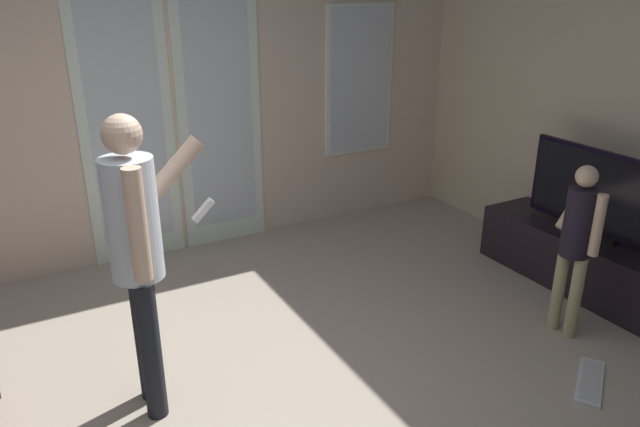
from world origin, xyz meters
name	(u,v)px	position (x,y,z in m)	size (l,w,h in m)	color
wall_back_with_doors	(111,92)	(0.09, 2.39, 1.33)	(6.39, 0.09, 2.74)	beige
tv_stand	(587,262)	(2.85, 0.25, 0.21)	(0.47, 1.62, 0.41)	black
flat_screen_tv	(599,194)	(2.85, 0.25, 0.72)	(0.08, 1.11, 0.62)	black
person_adult	(138,244)	(-0.20, 0.48, 0.93)	(0.57, 0.42, 1.55)	black
person_child	(577,236)	(2.24, -0.07, 0.66)	(0.38, 0.32, 1.10)	tan
loose_keyboard	(590,381)	(1.95, -0.52, 0.01)	(0.44, 0.35, 0.02)	white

